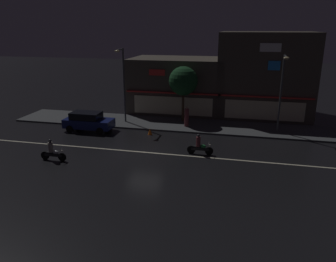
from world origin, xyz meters
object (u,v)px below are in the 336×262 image
motorcycle_following (52,152)px  traffic_cone (150,131)px  parked_car_near_kerb (88,121)px  motorcycle_lead (200,146)px  streetlamp_mid (282,87)px  streetlamp_west (123,79)px  pedestrian_on_sidewalk (187,117)px

motorcycle_following → traffic_cone: 8.61m
parked_car_near_kerb → motorcycle_following: (0.69, -6.94, -0.24)m
motorcycle_lead → motorcycle_following: same height
streetlamp_mid → motorcycle_following: streetlamp_mid is taller
streetlamp_west → parked_car_near_kerb: 5.00m
pedestrian_on_sidewalk → motorcycle_following: bearing=-113.4°
streetlamp_west → streetlamp_mid: bearing=-0.7°
pedestrian_on_sidewalk → motorcycle_lead: bearing=-57.4°
motorcycle_following → motorcycle_lead: bearing=-154.3°
streetlamp_west → traffic_cone: (3.29, -2.78, -3.93)m
parked_car_near_kerb → motorcycle_following: size_ratio=2.26×
streetlamp_west → streetlamp_mid: 13.92m
streetlamp_mid → motorcycle_lead: bearing=-133.4°
motorcycle_lead → motorcycle_following: 10.28m
parked_car_near_kerb → traffic_cone: parked_car_near_kerb is taller
motorcycle_following → streetlamp_mid: bearing=-142.0°
streetlamp_mid → motorcycle_lead: streetlamp_mid is taller
streetlamp_west → motorcycle_lead: bearing=-38.5°
pedestrian_on_sidewalk → parked_car_near_kerb: 8.80m
streetlamp_mid → streetlamp_west: bearing=179.3°
streetlamp_west → pedestrian_on_sidewalk: bearing=-0.5°
motorcycle_lead → traffic_cone: motorcycle_lead is taller
streetlamp_mid → motorcycle_following: (-15.57, -9.66, -3.41)m
motorcycle_following → streetlamp_west: bearing=-93.3°
streetlamp_mid → parked_car_near_kerb: 16.79m
streetlamp_mid → motorcycle_following: 18.64m
streetlamp_mid → parked_car_near_kerb: size_ratio=1.53×
pedestrian_on_sidewalk → parked_car_near_kerb: (-8.33, -2.83, -0.12)m
traffic_cone → motorcycle_following: bearing=-125.1°
streetlamp_mid → motorcycle_following: size_ratio=3.45×
streetlamp_mid → traffic_cone: size_ratio=11.93×
streetlamp_west → streetlamp_mid: size_ratio=1.05×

